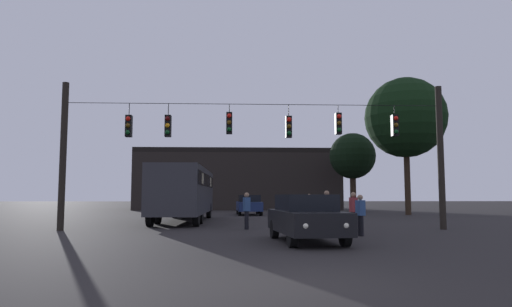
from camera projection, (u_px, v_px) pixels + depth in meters
name	position (u px, v px, depth m)	size (l,w,h in m)	color
ground_plane	(248.00, 217.00, 31.88)	(168.00, 168.00, 0.00)	black
overhead_signal_span	(257.00, 144.00, 19.83)	(16.83, 0.44, 6.39)	black
city_bus	(185.00, 189.00, 26.07)	(2.68, 11.03, 3.00)	#2D2D33
car_near_right	(306.00, 217.00, 14.56)	(2.21, 4.46, 1.52)	black
car_far_left	(249.00, 204.00, 34.82)	(1.98, 4.40, 1.52)	navy
pedestrian_crossing_left	(247.00, 209.00, 20.01)	(0.33, 0.41, 1.62)	black
pedestrian_crossing_center	(309.00, 210.00, 19.79)	(0.34, 0.42, 1.56)	black
pedestrian_crossing_right	(287.00, 211.00, 18.60)	(0.25, 0.37, 1.53)	black
pedestrian_near_bus	(327.00, 207.00, 20.42)	(0.27, 0.38, 1.71)	black
pedestrian_trailing	(354.00, 209.00, 18.83)	(0.30, 0.40, 1.63)	black
pedestrian_far_side	(360.00, 213.00, 16.75)	(0.31, 0.40, 1.52)	black
corner_building	(238.00, 180.00, 50.27)	(21.28, 9.78, 6.33)	black
tree_left_silhouette	(405.00, 118.00, 35.35)	(6.26, 6.26, 10.69)	#2D2116
tree_behind_building	(352.00, 156.00, 42.26)	(4.28, 4.28, 7.31)	#2D2116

